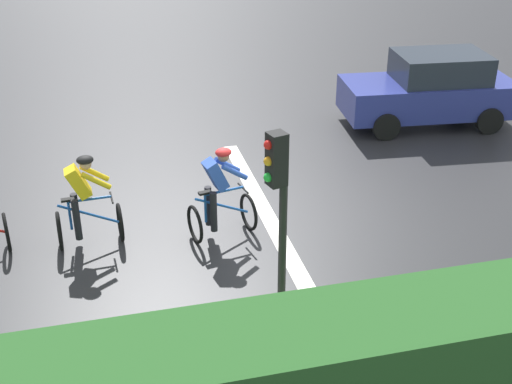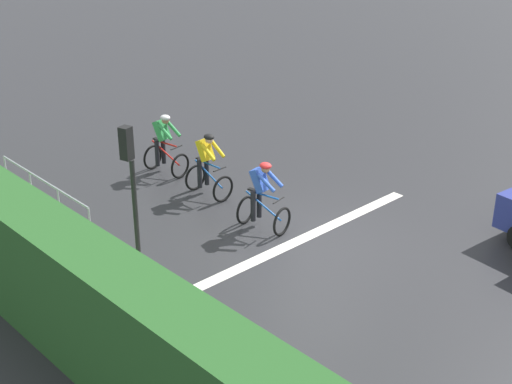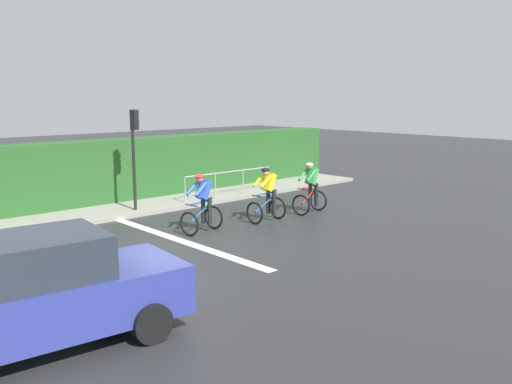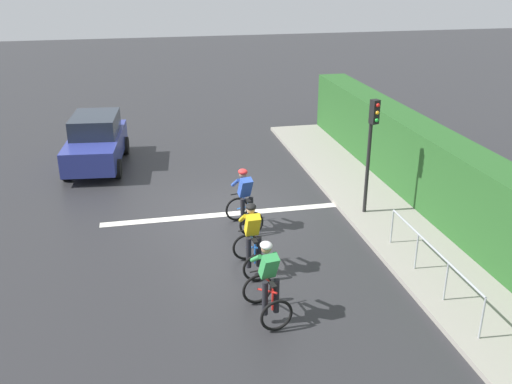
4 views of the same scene
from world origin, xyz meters
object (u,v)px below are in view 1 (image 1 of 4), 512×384
(cyclist_second, at_px, (85,203))
(traffic_light_near_crossing, at_px, (279,220))
(cyclist_mid, at_px, (219,195))
(car_navy, at_px, (430,89))

(cyclist_second, height_order, traffic_light_near_crossing, traffic_light_near_crossing)
(cyclist_mid, relative_size, car_navy, 0.39)
(cyclist_mid, xyz_separation_m, car_navy, (4.07, -6.03, 0.08))
(cyclist_mid, bearing_deg, car_navy, -55.95)
(cyclist_second, relative_size, car_navy, 0.39)
(traffic_light_near_crossing, bearing_deg, cyclist_mid, 0.93)
(cyclist_mid, height_order, traffic_light_near_crossing, traffic_light_near_crossing)
(cyclist_second, height_order, car_navy, car_navy)
(cyclist_mid, height_order, car_navy, car_navy)
(cyclist_mid, relative_size, traffic_light_near_crossing, 0.50)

